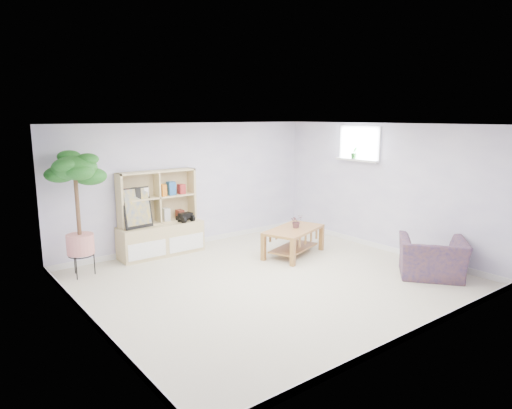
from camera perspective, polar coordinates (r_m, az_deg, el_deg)
floor at (r=7.27m, az=1.77°, el=-9.34°), size 5.50×5.00×0.01m
ceiling at (r=6.82m, az=1.89°, el=9.94°), size 5.50×5.00×0.01m
walls at (r=6.94m, az=1.83°, el=-0.01°), size 5.51×5.01×2.40m
baseboard at (r=7.25m, az=1.77°, el=-8.97°), size 5.50×5.00×0.10m
window at (r=9.19m, az=12.85°, el=7.45°), size 0.10×0.98×0.68m
window_sill at (r=9.17m, az=12.52°, el=5.45°), size 0.14×1.00×0.04m
storage_unit at (r=8.49m, az=-11.89°, el=-1.11°), size 1.56×0.53×1.56m
poster at (r=8.25m, az=-14.63°, el=-0.42°), size 0.53×0.17×0.72m
toy_truck at (r=8.62m, az=-8.81°, el=-1.51°), size 0.39×0.30×0.19m
coffee_table at (r=8.45m, az=4.72°, el=-4.66°), size 1.38×1.04×0.50m
table_plant at (r=8.41m, az=5.06°, el=-2.09°), size 0.24×0.21×0.25m
floor_tree at (r=7.67m, az=-21.34°, el=-1.21°), size 0.87×0.87×2.01m
armchair at (r=7.76m, az=21.17°, el=-5.94°), size 1.28×1.30×0.73m
sill_plant at (r=9.21m, az=12.12°, el=6.37°), size 0.16×0.15×0.24m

